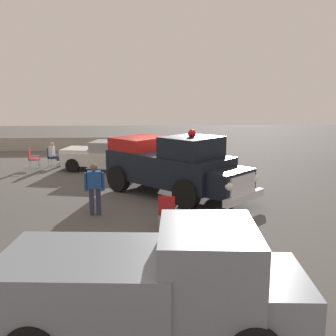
{
  "coord_description": "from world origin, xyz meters",
  "views": [
    {
      "loc": [
        0.55,
        15.27,
        3.95
      ],
      "look_at": [
        -0.13,
        0.56,
        1.04
      ],
      "focal_mm": 41.91,
      "sensor_mm": 36.0,
      "label": 1
    }
  ],
  "objects_px": {
    "vintage_fire_truck": "(173,165)",
    "parked_pickup": "(151,281)",
    "spectator_standing": "(94,186)",
    "lawn_chair_by_car": "(167,209)",
    "classic_hot_rod": "(105,155)",
    "lawn_chair_near_truck": "(51,155)",
    "lawn_chair_spare": "(32,157)",
    "spectator_seated": "(54,154)"
  },
  "relations": [
    {
      "from": "vintage_fire_truck",
      "to": "parked_pickup",
      "type": "height_order",
      "value": "vintage_fire_truck"
    },
    {
      "from": "vintage_fire_truck",
      "to": "spectator_standing",
      "type": "xyz_separation_m",
      "value": [
        2.63,
        2.28,
        -0.23
      ]
    },
    {
      "from": "lawn_chair_by_car",
      "to": "classic_hot_rod",
      "type": "bearing_deg",
      "value": -72.74
    },
    {
      "from": "lawn_chair_near_truck",
      "to": "lawn_chair_spare",
      "type": "xyz_separation_m",
      "value": [
        0.9,
        0.4,
        0.0
      ]
    },
    {
      "from": "vintage_fire_truck",
      "to": "classic_hot_rod",
      "type": "height_order",
      "value": "vintage_fire_truck"
    },
    {
      "from": "lawn_chair_by_car",
      "to": "spectator_seated",
      "type": "distance_m",
      "value": 11.24
    },
    {
      "from": "lawn_chair_spare",
      "to": "spectator_standing",
      "type": "xyz_separation_m",
      "value": [
        -4.31,
        7.96,
        0.37
      ]
    },
    {
      "from": "vintage_fire_truck",
      "to": "lawn_chair_by_car",
      "type": "relative_size",
      "value": 5.63
    },
    {
      "from": "parked_pickup",
      "to": "spectator_standing",
      "type": "xyz_separation_m",
      "value": [
        1.79,
        -6.53,
        -0.02
      ]
    },
    {
      "from": "parked_pickup",
      "to": "lawn_chair_near_truck",
      "type": "height_order",
      "value": "parked_pickup"
    },
    {
      "from": "parked_pickup",
      "to": "lawn_chair_spare",
      "type": "bearing_deg",
      "value": -67.18
    },
    {
      "from": "lawn_chair_spare",
      "to": "parked_pickup",
      "type": "bearing_deg",
      "value": 112.82
    },
    {
      "from": "parked_pickup",
      "to": "spectator_seated",
      "type": "distance_m",
      "value": 15.71
    },
    {
      "from": "lawn_chair_near_truck",
      "to": "lawn_chair_spare",
      "type": "distance_m",
      "value": 0.99
    },
    {
      "from": "lawn_chair_spare",
      "to": "lawn_chair_near_truck",
      "type": "bearing_deg",
      "value": -156.14
    },
    {
      "from": "lawn_chair_by_car",
      "to": "spectator_standing",
      "type": "distance_m",
      "value": 2.71
    },
    {
      "from": "classic_hot_rod",
      "to": "parked_pickup",
      "type": "distance_m",
      "value": 14.09
    },
    {
      "from": "lawn_chair_near_truck",
      "to": "spectator_standing",
      "type": "height_order",
      "value": "spectator_standing"
    },
    {
      "from": "classic_hot_rod",
      "to": "spectator_seated",
      "type": "relative_size",
      "value": 3.6
    },
    {
      "from": "parked_pickup",
      "to": "spectator_seated",
      "type": "xyz_separation_m",
      "value": [
        5.06,
        -14.87,
        -0.29
      ]
    },
    {
      "from": "lawn_chair_near_truck",
      "to": "lawn_chair_by_car",
      "type": "relative_size",
      "value": 1.0
    },
    {
      "from": "spectator_seated",
      "to": "spectator_standing",
      "type": "bearing_deg",
      "value": 111.44
    },
    {
      "from": "vintage_fire_truck",
      "to": "classic_hot_rod",
      "type": "distance_m",
      "value": 5.98
    },
    {
      "from": "spectator_seated",
      "to": "spectator_standing",
      "type": "distance_m",
      "value": 8.96
    },
    {
      "from": "classic_hot_rod",
      "to": "parked_pickup",
      "type": "xyz_separation_m",
      "value": [
        -2.26,
        13.9,
        0.24
      ]
    },
    {
      "from": "classic_hot_rod",
      "to": "lawn_chair_spare",
      "type": "height_order",
      "value": "classic_hot_rod"
    },
    {
      "from": "lawn_chair_near_truck",
      "to": "classic_hot_rod",
      "type": "bearing_deg",
      "value": 161.49
    },
    {
      "from": "vintage_fire_truck",
      "to": "spectator_standing",
      "type": "relative_size",
      "value": 3.43
    },
    {
      "from": "classic_hot_rod",
      "to": "spectator_seated",
      "type": "distance_m",
      "value": 2.96
    },
    {
      "from": "parked_pickup",
      "to": "lawn_chair_by_car",
      "type": "height_order",
      "value": "parked_pickup"
    },
    {
      "from": "lawn_chair_by_car",
      "to": "vintage_fire_truck",
      "type": "bearing_deg",
      "value": -95.63
    },
    {
      "from": "parked_pickup",
      "to": "lawn_chair_by_car",
      "type": "xyz_separation_m",
      "value": [
        -0.48,
        -5.09,
        -0.4
      ]
    },
    {
      "from": "classic_hot_rod",
      "to": "lawn_chair_by_car",
      "type": "distance_m",
      "value": 9.23
    },
    {
      "from": "lawn_chair_near_truck",
      "to": "lawn_chair_by_car",
      "type": "distance_m",
      "value": 11.32
    },
    {
      "from": "vintage_fire_truck",
      "to": "lawn_chair_spare",
      "type": "relative_size",
      "value": 5.63
    },
    {
      "from": "lawn_chair_near_truck",
      "to": "lawn_chair_spare",
      "type": "bearing_deg",
      "value": 23.86
    },
    {
      "from": "lawn_chair_by_car",
      "to": "lawn_chair_spare",
      "type": "bearing_deg",
      "value": -55.04
    },
    {
      "from": "vintage_fire_truck",
      "to": "lawn_chair_spare",
      "type": "distance_m",
      "value": 8.98
    },
    {
      "from": "lawn_chair_near_truck",
      "to": "parked_pickup",
      "type": "bearing_deg",
      "value": 109.23
    },
    {
      "from": "classic_hot_rod",
      "to": "spectator_seated",
      "type": "height_order",
      "value": "classic_hot_rod"
    },
    {
      "from": "parked_pickup",
      "to": "lawn_chair_by_car",
      "type": "relative_size",
      "value": 4.82
    },
    {
      "from": "lawn_chair_by_car",
      "to": "lawn_chair_spare",
      "type": "height_order",
      "value": "same"
    }
  ]
}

